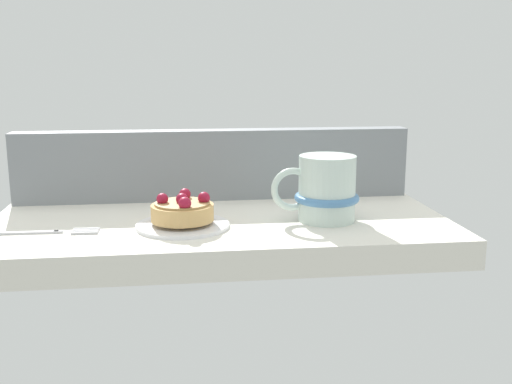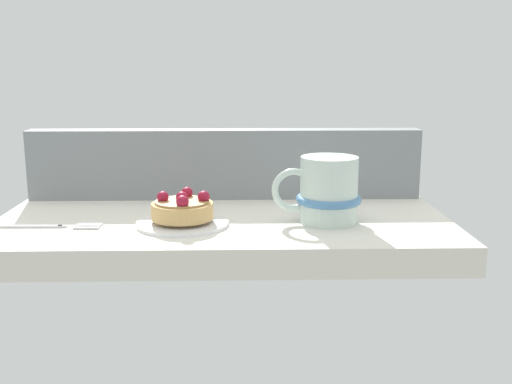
{
  "view_description": "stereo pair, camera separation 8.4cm",
  "coord_description": "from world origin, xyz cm",
  "px_view_note": "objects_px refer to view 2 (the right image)",
  "views": [
    {
      "loc": [
        -5.65,
        -85.06,
        22.09
      ],
      "look_at": [
        4.72,
        -3.45,
        4.54
      ],
      "focal_mm": 42.63,
      "sensor_mm": 36.0,
      "label": 1
    },
    {
      "loc": [
        2.72,
        -85.69,
        22.09
      ],
      "look_at": [
        4.72,
        -3.45,
        4.54
      ],
      "focal_mm": 42.63,
      "sensor_mm": 36.0,
      "label": 2
    }
  ],
  "objects_px": {
    "coffee_mug": "(327,191)",
    "raspberry_tart": "(183,208)",
    "dessert_plate": "(183,222)",
    "dessert_fork": "(43,225)"
  },
  "relations": [
    {
      "from": "dessert_plate",
      "to": "coffee_mug",
      "type": "height_order",
      "value": "coffee_mug"
    },
    {
      "from": "raspberry_tart",
      "to": "dessert_fork",
      "type": "distance_m",
      "value": 0.19
    },
    {
      "from": "raspberry_tart",
      "to": "coffee_mug",
      "type": "xyz_separation_m",
      "value": [
        0.2,
        0.01,
        0.02
      ]
    },
    {
      "from": "coffee_mug",
      "to": "raspberry_tart",
      "type": "bearing_deg",
      "value": -176.94
    },
    {
      "from": "dessert_plate",
      "to": "dessert_fork",
      "type": "bearing_deg",
      "value": -177.58
    },
    {
      "from": "coffee_mug",
      "to": "dessert_fork",
      "type": "distance_m",
      "value": 0.39
    },
    {
      "from": "raspberry_tart",
      "to": "dessert_fork",
      "type": "relative_size",
      "value": 0.53
    },
    {
      "from": "dessert_plate",
      "to": "coffee_mug",
      "type": "xyz_separation_m",
      "value": [
        0.2,
        0.01,
        0.04
      ]
    },
    {
      "from": "dessert_plate",
      "to": "raspberry_tart",
      "type": "height_order",
      "value": "raspberry_tart"
    },
    {
      "from": "dessert_fork",
      "to": "coffee_mug",
      "type": "bearing_deg",
      "value": 2.75
    }
  ]
}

